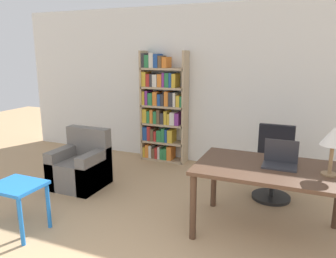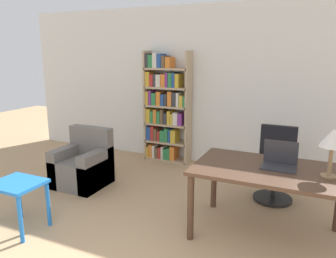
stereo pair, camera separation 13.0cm
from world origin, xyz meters
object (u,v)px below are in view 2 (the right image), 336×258
Objects in this scene: desk at (268,177)px; office_chair at (275,166)px; table_lamp at (333,140)px; bookshelf at (165,109)px; laptop at (279,162)px; side_table_blue at (18,191)px; armchair at (83,166)px.

desk is 1.56× the size of office_chair.
office_chair is at bearing 120.49° from table_lamp.
table_lamp is 3.21m from bookshelf.
laptop is 0.18× the size of bookshelf.
side_table_blue is (-2.56, -1.09, -0.37)m from laptop.
desk is 0.78× the size of bookshelf.
desk is at bearing -138.04° from laptop.
office_chair reaches higher than desk.
armchair is at bearing -165.12° from office_chair.
table_lamp is (0.55, -0.01, 0.46)m from desk.
office_chair is at bearing 39.44° from side_table_blue.
armchair is at bearing -111.26° from bookshelf.
armchair is at bearing 98.07° from side_table_blue.
armchair is (-2.75, 0.22, -0.53)m from laptop.
laptop is 0.62× the size of side_table_blue.
table_lamp reaches higher than side_table_blue.
bookshelf is at bearing 156.96° from office_chair.
laptop is 2.81m from side_table_blue.
office_chair is 2.25m from bookshelf.
side_table_blue is 0.29× the size of bookshelf.
table_lamp is at bearing -5.41° from armchair.
bookshelf is at bearing 137.98° from desk.
desk is 3.21× the size of table_lamp.
side_table_blue is at bearing -98.33° from bookshelf.
side_table_blue is at bearing -140.56° from office_chair.
office_chair is (-0.59, 1.00, -0.67)m from table_lamp.
table_lamp is at bearing -10.34° from laptop.
laptop is at bearing 23.02° from side_table_blue.
bookshelf is (0.42, 2.86, 0.49)m from side_table_blue.
side_table_blue is (-3.03, -1.00, -0.67)m from table_lamp.
laptop reaches higher than office_chair.
desk is at bearing 22.21° from side_table_blue.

